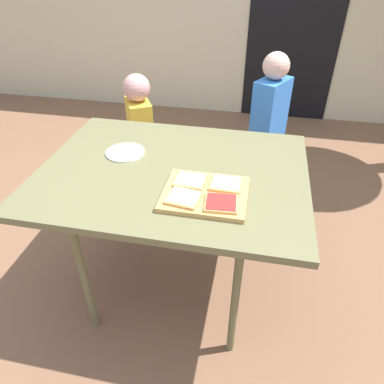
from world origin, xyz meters
name	(u,v)px	position (x,y,z in m)	size (l,w,h in m)	color
ground_plane	(177,281)	(0.00, 0.00, 0.00)	(16.00, 16.00, 0.00)	brown
house_door	(296,18)	(0.60, 2.55, 1.00)	(0.90, 0.02, 2.00)	black
dining_table	(173,179)	(0.00, 0.00, 0.72)	(1.21, 0.92, 0.77)	brown
cutting_board	(205,194)	(0.18, -0.17, 0.78)	(0.34, 0.29, 0.02)	tan
pizza_slice_near_left	(184,198)	(0.10, -0.24, 0.79)	(0.14, 0.13, 0.01)	#E7A05B
pizza_slice_far_right	(226,184)	(0.25, -0.11, 0.79)	(0.13, 0.12, 0.01)	#E7A05B
pizza_slice_near_right	(221,203)	(0.25, -0.24, 0.79)	(0.13, 0.13, 0.01)	#E7A05B
pizza_slice_far_left	(190,181)	(0.11, -0.12, 0.79)	(0.13, 0.12, 0.01)	#E7A05B
plate_white_left	(125,152)	(-0.26, 0.10, 0.77)	(0.19, 0.19, 0.01)	white
child_left	(141,133)	(-0.42, 0.76, 0.54)	(0.24, 0.28, 0.94)	navy
child_right	(268,129)	(0.42, 0.80, 0.63)	(0.24, 0.28, 1.10)	#4B4462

